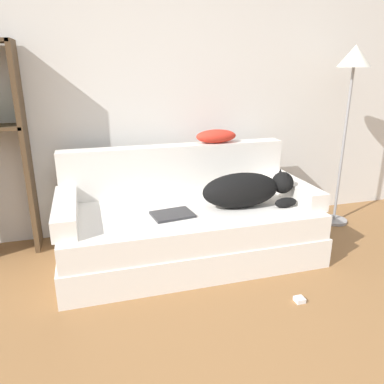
{
  "coord_description": "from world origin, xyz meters",
  "views": [
    {
      "loc": [
        -0.52,
        -0.63,
        1.39
      ],
      "look_at": [
        0.18,
        1.78,
        0.55
      ],
      "focal_mm": 35.0,
      "sensor_mm": 36.0,
      "label": 1
    }
  ],
  "objects_px": {
    "laptop": "(172,214)",
    "throw_pillow": "(216,136)",
    "couch": "(189,232)",
    "floor_lamp": "(352,77)",
    "power_adapter": "(299,300)",
    "dog": "(247,189)"
  },
  "relations": [
    {
      "from": "laptop",
      "to": "throw_pillow",
      "type": "distance_m",
      "value": 0.85
    },
    {
      "from": "laptop",
      "to": "couch",
      "type": "bearing_deg",
      "value": 32.94
    },
    {
      "from": "floor_lamp",
      "to": "power_adapter",
      "type": "distance_m",
      "value": 1.94
    },
    {
      "from": "couch",
      "to": "power_adapter",
      "type": "xyz_separation_m",
      "value": [
        0.5,
        -0.78,
        -0.18
      ]
    },
    {
      "from": "throw_pillow",
      "to": "floor_lamp",
      "type": "bearing_deg",
      "value": -6.62
    },
    {
      "from": "couch",
      "to": "floor_lamp",
      "type": "distance_m",
      "value": 1.89
    },
    {
      "from": "couch",
      "to": "laptop",
      "type": "bearing_deg",
      "value": -139.68
    },
    {
      "from": "dog",
      "to": "laptop",
      "type": "bearing_deg",
      "value": -176.98
    },
    {
      "from": "dog",
      "to": "floor_lamp",
      "type": "relative_size",
      "value": 0.46
    },
    {
      "from": "throw_pillow",
      "to": "floor_lamp",
      "type": "relative_size",
      "value": 0.22
    },
    {
      "from": "couch",
      "to": "power_adapter",
      "type": "bearing_deg",
      "value": -57.08
    },
    {
      "from": "dog",
      "to": "laptop",
      "type": "distance_m",
      "value": 0.59
    },
    {
      "from": "floor_lamp",
      "to": "dog",
      "type": "bearing_deg",
      "value": -161.49
    },
    {
      "from": "couch",
      "to": "laptop",
      "type": "height_order",
      "value": "laptop"
    },
    {
      "from": "power_adapter",
      "to": "floor_lamp",
      "type": "bearing_deg",
      "value": 46.06
    },
    {
      "from": "floor_lamp",
      "to": "laptop",
      "type": "bearing_deg",
      "value": -166.66
    },
    {
      "from": "power_adapter",
      "to": "laptop",
      "type": "bearing_deg",
      "value": 135.37
    },
    {
      "from": "laptop",
      "to": "throw_pillow",
      "type": "height_order",
      "value": "throw_pillow"
    },
    {
      "from": "power_adapter",
      "to": "dog",
      "type": "bearing_deg",
      "value": 96.94
    },
    {
      "from": "couch",
      "to": "power_adapter",
      "type": "height_order",
      "value": "couch"
    },
    {
      "from": "dog",
      "to": "couch",
      "type": "bearing_deg",
      "value": 166.7
    },
    {
      "from": "dog",
      "to": "throw_pillow",
      "type": "distance_m",
      "value": 0.59
    }
  ]
}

